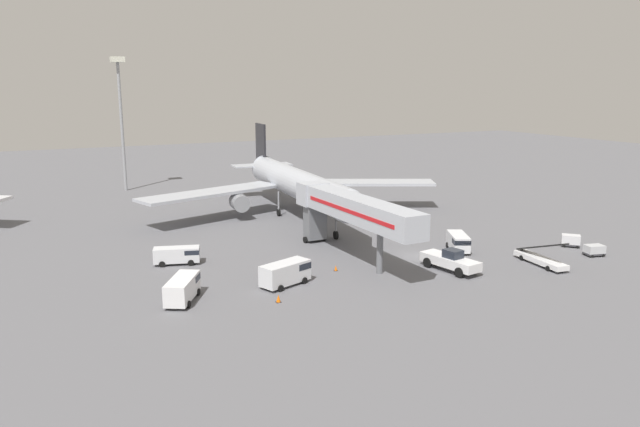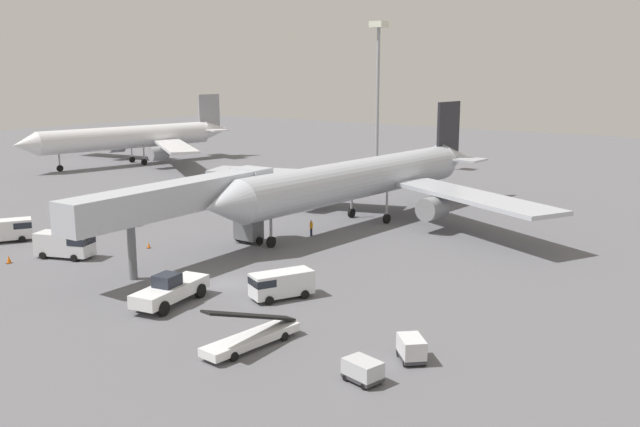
{
  "view_description": "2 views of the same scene",
  "coord_description": "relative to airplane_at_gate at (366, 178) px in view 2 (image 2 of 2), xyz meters",
  "views": [
    {
      "loc": [
        -40.47,
        -56.96,
        19.91
      ],
      "look_at": [
        -6.07,
        13.5,
        3.16
      ],
      "focal_mm": 33.96,
      "sensor_mm": 36.0,
      "label": 1
    },
    {
      "loc": [
        39.11,
        -40.88,
        17.65
      ],
      "look_at": [
        -2.08,
        15.93,
        3.0
      ],
      "focal_mm": 39.68,
      "sensor_mm": 36.0,
      "label": 2
    }
  ],
  "objects": [
    {
      "name": "safety_cone_alpha",
      "position": [
        -10.74,
        -23.19,
        -4.77
      ],
      "size": [
        0.38,
        0.38,
        0.58
      ],
      "color": "black",
      "rests_on": "ground"
    },
    {
      "name": "service_van_mid_left",
      "position": [
        -14.2,
        -30.09,
        -3.72
      ],
      "size": [
        5.78,
        3.86,
        2.37
      ],
      "color": "silver",
      "rests_on": "ground"
    },
    {
      "name": "baggage_cart_mid_right",
      "position": [
        22.74,
        -36.31,
        -4.32
      ],
      "size": [
        2.41,
        1.89,
        1.32
      ],
      "color": "#38383D",
      "rests_on": "ground"
    },
    {
      "name": "airplane_at_gate",
      "position": [
        0.0,
        0.0,
        0.0
      ],
      "size": [
        48.13,
        47.64,
        13.08
      ],
      "color": "#B7BCC6",
      "rests_on": "ground"
    },
    {
      "name": "safety_cone_charlie",
      "position": [
        -7.5,
        -28.05,
        -4.76
      ],
      "size": [
        0.4,
        0.4,
        0.61
      ],
      "color": "black",
      "rests_on": "ground"
    },
    {
      "name": "jet_bridge",
      "position": [
        -3.89,
        -24.21,
        0.78
      ],
      "size": [
        3.92,
        23.74,
        7.63
      ],
      "color": "#B2B7C1",
      "rests_on": "ground"
    },
    {
      "name": "airplane_background",
      "position": [
        -60.61,
        16.67,
        -0.18
      ],
      "size": [
        43.33,
        42.4,
        12.28
      ],
      "color": "silver",
      "rests_on": "ground"
    },
    {
      "name": "pushback_tug",
      "position": [
        3.73,
        -33.51,
        -3.94
      ],
      "size": [
        3.49,
        7.33,
        2.44
      ],
      "color": "white",
      "rests_on": "ground"
    },
    {
      "name": "safety_cone_bravo",
      "position": [
        -16.83,
        -34.36,
        -4.7
      ],
      "size": [
        0.48,
        0.48,
        0.74
      ],
      "color": "black",
      "rests_on": "ground"
    },
    {
      "name": "service_van_outer_right",
      "position": [
        -24.71,
        -30.03,
        -3.77
      ],
      "size": [
        4.48,
        5.76,
        2.26
      ],
      "color": "white",
      "rests_on": "ground"
    },
    {
      "name": "ground_plane",
      "position": [
        3.65,
        -27.2,
        -5.06
      ],
      "size": [
        300.0,
        300.0,
        0.0
      ],
      "primitive_type": "plane",
      "color": "slate"
    },
    {
      "name": "service_van_far_left",
      "position": [
        9.57,
        -27.57,
        -3.86
      ],
      "size": [
        3.85,
        5.22,
        2.11
      ],
      "color": "white",
      "rests_on": "ground"
    },
    {
      "name": "apron_light_mast",
      "position": [
        -20.07,
        35.13,
        12.31
      ],
      "size": [
        2.4,
        2.4,
        24.92
      ],
      "color": "#93969B",
      "rests_on": "ground"
    },
    {
      "name": "ground_crew_worker_foreground",
      "position": [
        -0.77,
        -9.62,
        -4.16
      ],
      "size": [
        0.46,
        0.46,
        1.71
      ],
      "color": "#1E2333",
      "rests_on": "ground"
    },
    {
      "name": "service_van_far_right",
      "position": [
        -22.37,
        -18.0,
        -3.94
      ],
      "size": [
        5.38,
        3.18,
        1.94
      ],
      "color": "silver",
      "rests_on": "ground"
    },
    {
      "name": "baggage_cart_mid_center",
      "position": [
        23.56,
        -32.09,
        -4.22
      ],
      "size": [
        2.5,
        2.51,
        1.51
      ],
      "color": "#38383D",
      "rests_on": "ground"
    },
    {
      "name": "belt_loader_truck",
      "position": [
        14.24,
        -36.23,
        -4.28
      ],
      "size": [
        2.4,
        7.44,
        3.4
      ],
      "color": "white",
      "rests_on": "ground"
    }
  ]
}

